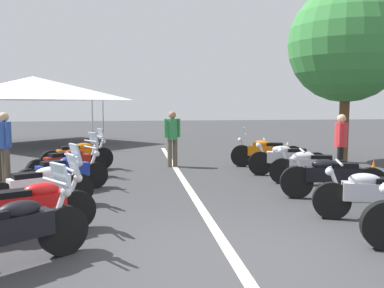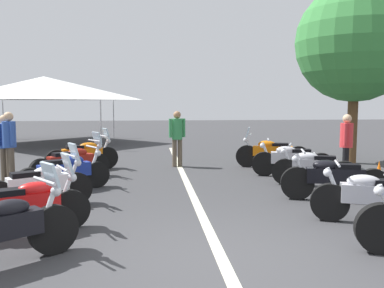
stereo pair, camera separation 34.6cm
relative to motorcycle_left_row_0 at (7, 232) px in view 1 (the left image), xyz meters
The scene contains 20 objects.
ground_plane 2.76m from the motorcycle_left_row_0, 91.65° to the right, with size 80.00×80.00×0.00m, color #38383A.
lane_centre_stripe 4.98m from the motorcycle_left_row_0, 33.30° to the right, with size 17.12×0.16×0.01m, color beige.
motorcycle_left_row_0 is the anchor object (origin of this frame).
motorcycle_left_row_1 1.21m from the motorcycle_left_row_0, ahead, with size 1.03×1.85×1.20m.
motorcycle_left_row_2 2.72m from the motorcycle_left_row_0, ahead, with size 1.15×1.84×1.20m.
motorcycle_left_row_3 4.27m from the motorcycle_left_row_0, ahead, with size 1.19×1.88×0.98m.
motorcycle_left_row_4 5.66m from the motorcycle_left_row_0, ahead, with size 1.37×1.83×1.20m.
motorcycle_left_row_5 7.07m from the motorcycle_left_row_0, ahead, with size 1.10×1.99×1.22m.
motorcycle_right_row_1 5.58m from the motorcycle_left_row_0, 77.02° to the right, with size 0.94×1.95×1.00m.
motorcycle_right_row_2 6.19m from the motorcycle_left_row_0, 62.82° to the right, with size 0.87×2.10×1.02m.
motorcycle_right_row_3 7.07m from the motorcycle_left_row_0, 53.27° to the right, with size 0.99×1.88×1.00m.
motorcycle_right_row_4 7.85m from the motorcycle_left_row_0, 45.38° to the right, with size 0.88×2.11×1.01m.
motorcycle_right_row_5 8.90m from the motorcycle_left_row_0, 38.03° to the right, with size 0.92×2.16×1.23m.
traffic_cone_1 8.27m from the motorcycle_left_row_0, 60.50° to the right, with size 0.36×0.36×0.61m.
bystander_0 6.13m from the motorcycle_left_row_0, 17.56° to the left, with size 0.49×0.32×1.67m.
bystander_1 8.49m from the motorcycle_left_row_0, 53.74° to the right, with size 0.46×0.34×1.68m.
bystander_2 5.84m from the motorcycle_left_row_0, 16.52° to the left, with size 0.45×0.35×1.74m.
bystander_3 8.00m from the motorcycle_left_row_0, 19.43° to the right, with size 0.32×0.51×1.71m.
roadside_tree_0 11.82m from the motorcycle_left_row_0, 47.46° to the right, with size 3.77×3.77×5.76m.
event_tent 15.65m from the motorcycle_left_row_0, 11.73° to the left, with size 6.57×6.57×3.20m.
Camera 1 is at (-4.83, 1.23, 1.98)m, focal length 38.10 mm.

